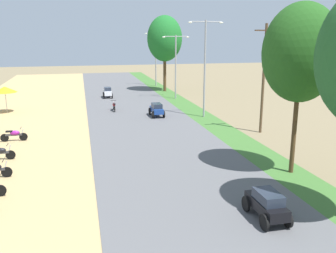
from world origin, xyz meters
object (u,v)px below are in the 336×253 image
(streetlamp_far, at_px, (156,55))
(streetlamp_near, at_px, (205,63))
(parked_motorbike_fifth, at_px, (0,152))
(car_sedan_black, at_px, (267,204))
(streetlamp_mid, at_px, (176,62))
(motorbike_ahead_second, at_px, (114,106))
(median_tree_third, at_px, (165,39))
(utility_pole_near, at_px, (264,77))
(car_sedan_blue, at_px, (157,109))
(parked_motorbike_sixth, at_px, (14,134))
(car_hatchback_white, at_px, (108,92))
(median_tree_second, at_px, (301,53))
(vendor_umbrella, at_px, (5,89))

(streetlamp_far, bearing_deg, streetlamp_near, -90.00)
(parked_motorbike_fifth, relative_size, car_sedan_black, 0.80)
(streetlamp_far, bearing_deg, parked_motorbike_fifth, -117.02)
(streetlamp_mid, xyz_separation_m, motorbike_ahead_second, (-7.68, -5.75, -3.68))
(median_tree_third, relative_size, streetlamp_mid, 1.34)
(streetlamp_near, relative_size, utility_pole_near, 1.05)
(car_sedan_blue, bearing_deg, streetlamp_far, 78.75)
(parked_motorbike_sixth, xyz_separation_m, car_sedan_blue, (11.30, 5.69, 0.19))
(parked_motorbike_sixth, xyz_separation_m, streetlamp_mid, (15.44, 14.92, 3.70))
(median_tree_third, bearing_deg, parked_motorbike_sixth, -126.48)
(utility_pole_near, distance_m, car_hatchback_white, 21.63)
(streetlamp_near, height_order, car_hatchback_white, streetlamp_near)
(median_tree_second, relative_size, car_sedan_blue, 3.91)
(median_tree_second, bearing_deg, parked_motorbike_fifth, 160.02)
(parked_motorbike_fifth, relative_size, parked_motorbike_sixth, 1.00)
(car_sedan_blue, bearing_deg, median_tree_second, -74.71)
(parked_motorbike_sixth, distance_m, car_hatchback_white, 18.90)
(vendor_umbrella, relative_size, streetlamp_mid, 0.35)
(car_sedan_blue, bearing_deg, streetlamp_mid, 65.85)
(median_tree_second, bearing_deg, car_hatchback_white, 106.09)
(parked_motorbike_fifth, height_order, parked_motorbike_sixth, same)
(streetlamp_mid, bearing_deg, car_sedan_blue, -114.15)
(parked_motorbike_sixth, distance_m, streetlamp_far, 30.90)
(motorbike_ahead_second, bearing_deg, streetlamp_mid, 36.82)
(median_tree_second, height_order, car_sedan_blue, median_tree_second)
(median_tree_third, height_order, utility_pole_near, median_tree_third)
(streetlamp_near, height_order, car_sedan_blue, streetlamp_near)
(parked_motorbike_fifth, xyz_separation_m, streetlamp_mid, (15.61, 19.04, 3.70))
(utility_pole_near, height_order, car_hatchback_white, utility_pole_near)
(median_tree_second, xyz_separation_m, streetlamp_far, (-0.11, 36.33, -1.91))
(median_tree_second, distance_m, streetlamp_mid, 24.85)
(parked_motorbike_fifth, bearing_deg, car_hatchback_white, 69.69)
(median_tree_third, height_order, streetlamp_far, median_tree_third)
(parked_motorbike_fifth, bearing_deg, car_sedan_black, -40.86)
(median_tree_third, bearing_deg, car_hatchback_white, -154.29)
(streetlamp_near, xyz_separation_m, car_sedan_black, (-3.75, -18.98, -4.17))
(parked_motorbike_sixth, xyz_separation_m, car_sedan_black, (11.69, -14.39, 0.19))
(car_sedan_blue, xyz_separation_m, car_hatchback_white, (-3.57, 11.55, 0.01))
(median_tree_third, distance_m, motorbike_ahead_second, 15.46)
(parked_motorbike_sixth, distance_m, streetlamp_mid, 21.78)
(car_hatchback_white, height_order, motorbike_ahead_second, car_hatchback_white)
(median_tree_third, xyz_separation_m, car_sedan_black, (-3.83, -35.38, -6.09))
(utility_pole_near, distance_m, motorbike_ahead_second, 15.21)
(median_tree_third, bearing_deg, streetlamp_mid, -90.78)
(vendor_umbrella, height_order, car_sedan_blue, vendor_umbrella)
(streetlamp_mid, relative_size, car_sedan_blue, 3.20)
(parked_motorbike_sixth, relative_size, streetlamp_near, 0.21)
(streetlamp_mid, bearing_deg, utility_pole_near, -81.23)
(parked_motorbike_sixth, distance_m, motorbike_ahead_second, 12.01)
(parked_motorbike_fifth, distance_m, parked_motorbike_sixth, 4.13)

